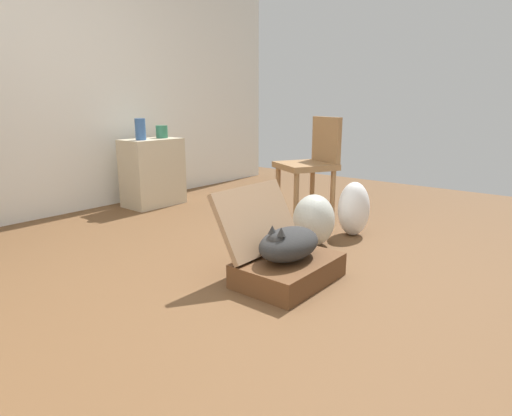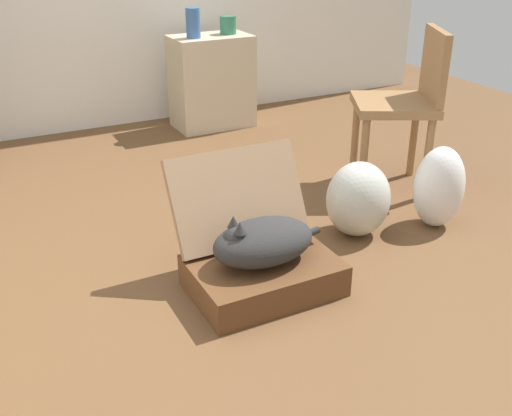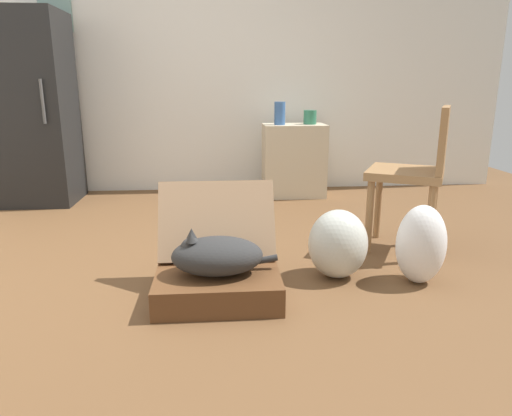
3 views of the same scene
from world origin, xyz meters
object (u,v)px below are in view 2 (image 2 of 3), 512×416
(suitcase_base, at_px, (263,275))
(cat, at_px, (262,242))
(plastic_bag_clear, at_px, (439,187))
(vase_tall, at_px, (193,23))
(vase_short, at_px, (228,25))
(side_table, at_px, (212,82))
(chair, at_px, (406,101))
(plastic_bag_white, at_px, (358,199))

(suitcase_base, relative_size, cat, 1.17)
(cat, relative_size, plastic_bag_clear, 1.22)
(cat, xyz_separation_m, vase_tall, (0.59, 2.16, 0.54))
(suitcase_base, xyz_separation_m, vase_short, (0.87, 2.20, 0.67))
(plastic_bag_clear, bearing_deg, vase_short, 95.58)
(cat, height_order, plastic_bag_clear, plastic_bag_clear)
(side_table, bearing_deg, chair, -72.15)
(chair, bearing_deg, plastic_bag_white, -28.34)
(side_table, xyz_separation_m, vase_short, (0.14, 0.00, 0.40))
(plastic_bag_white, height_order, side_table, side_table)
(plastic_bag_white, distance_m, side_table, 1.96)
(cat, relative_size, chair, 0.57)
(suitcase_base, bearing_deg, vase_tall, 74.94)
(suitcase_base, relative_size, plastic_bag_white, 1.59)
(side_table, bearing_deg, vase_short, 1.22)
(side_table, height_order, vase_tall, vase_tall)
(cat, xyz_separation_m, chair, (1.24, 0.62, 0.28))
(side_table, bearing_deg, suitcase_base, -108.26)
(suitcase_base, relative_size, side_table, 0.90)
(suitcase_base, distance_m, plastic_bag_clear, 1.09)
(suitcase_base, height_order, chair, chair)
(suitcase_base, bearing_deg, plastic_bag_white, 20.01)
(vase_tall, bearing_deg, side_table, 14.68)
(plastic_bag_white, bearing_deg, chair, 33.78)
(cat, bearing_deg, vase_tall, 74.79)
(side_table, distance_m, chair, 1.66)
(vase_short, bearing_deg, plastic_bag_white, -96.25)
(plastic_bag_clear, distance_m, vase_tall, 2.16)
(cat, height_order, vase_tall, vase_tall)
(side_table, relative_size, chair, 0.74)
(vase_tall, xyz_separation_m, chair, (0.65, -1.53, -0.26))
(side_table, distance_m, vase_tall, 0.46)
(suitcase_base, height_order, cat, cat)
(plastic_bag_white, height_order, chair, chair)
(suitcase_base, distance_m, plastic_bag_white, 0.71)
(cat, xyz_separation_m, vase_short, (0.87, 2.20, 0.50))
(plastic_bag_white, bearing_deg, side_table, 87.92)
(cat, relative_size, plastic_bag_white, 1.37)
(vase_tall, bearing_deg, suitcase_base, -105.06)
(vase_tall, bearing_deg, chair, -67.04)
(side_table, xyz_separation_m, chair, (0.51, -1.57, 0.18))
(suitcase_base, bearing_deg, cat, 176.81)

